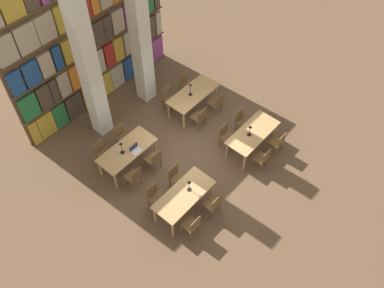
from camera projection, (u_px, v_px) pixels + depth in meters
ground_plane at (189, 155)px, 13.91m from camera, size 40.00×40.00×0.00m
bookshelf_bank at (90, 36)px, 13.57m from camera, size 6.24×0.35×5.50m
pillar_left at (87, 60)px, 12.30m from camera, size 0.50×0.50×6.00m
pillar_center at (139, 27)px, 13.29m from camera, size 0.50×0.50×6.00m
reading_table_0 at (184, 196)px, 12.14m from camera, size 1.88×0.85×0.78m
chair_0 at (192, 225)px, 11.80m from camera, size 0.42×0.40×0.88m
chair_1 at (155, 196)px, 12.38m from camera, size 0.42×0.40×0.88m
chair_2 at (213, 204)px, 12.22m from camera, size 0.42×0.40×0.88m
chair_3 at (176, 177)px, 12.81m from camera, size 0.42×0.40×0.88m
desk_lamp_0 at (189, 184)px, 11.94m from camera, size 0.14×0.14×0.44m
reading_table_1 at (253, 134)px, 13.58m from camera, size 1.88×0.85×0.78m
chair_4 at (262, 158)px, 13.24m from camera, size 0.42×0.40×0.88m
chair_5 at (226, 135)px, 13.83m from camera, size 0.42×0.40×0.88m
chair_6 at (278, 142)px, 13.65m from camera, size 0.42×0.40×0.88m
chair_7 at (242, 120)px, 14.23m from camera, size 0.42×0.40×0.88m
desk_lamp_1 at (250, 129)px, 13.23m from camera, size 0.14×0.14×0.42m
reading_table_2 at (127, 151)px, 13.15m from camera, size 1.88×0.85×0.78m
chair_8 at (134, 176)px, 12.82m from camera, size 0.42×0.40×0.88m
chair_9 at (102, 152)px, 13.40m from camera, size 0.42×0.40×0.88m
chair_10 at (154, 159)px, 13.22m from camera, size 0.42×0.40×0.88m
chair_11 at (123, 136)px, 13.81m from camera, size 0.42×0.40×0.88m
desk_lamp_2 at (121, 146)px, 12.75m from camera, size 0.14×0.14×0.48m
laptop at (136, 150)px, 13.02m from camera, size 0.32×0.22×0.21m
reading_table_3 at (193, 95)px, 14.67m from camera, size 1.88×0.85×0.78m
chair_12 at (200, 117)px, 14.32m from camera, size 0.42×0.40×0.88m
chair_13 at (169, 97)px, 14.91m from camera, size 0.42×0.40×0.88m
chair_14 at (216, 103)px, 14.74m from camera, size 0.42×0.40×0.88m
chair_15 at (186, 84)px, 15.32m from camera, size 0.42×0.40×0.88m
desk_lamp_3 at (190, 87)px, 14.30m from camera, size 0.14×0.14×0.50m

